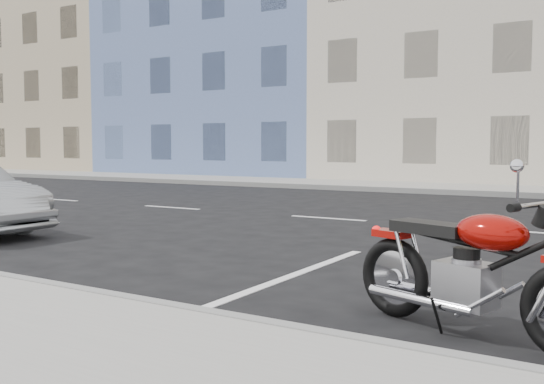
% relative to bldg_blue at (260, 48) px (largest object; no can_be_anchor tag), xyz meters
% --- Properties ---
extents(ground, '(120.00, 120.00, 0.00)m').
position_rel_bldg_blue_xyz_m(ground, '(14.00, -16.30, -6.50)').
color(ground, black).
rests_on(ground, ground).
extents(sidewalk_far, '(80.00, 3.40, 0.15)m').
position_rel_bldg_blue_xyz_m(sidewalk_far, '(9.00, -7.60, -6.42)').
color(sidewalk_far, gray).
rests_on(sidewalk_far, ground).
extents(curb_far, '(80.00, 0.12, 0.16)m').
position_rel_bldg_blue_xyz_m(curb_far, '(9.00, -9.30, -6.42)').
color(curb_far, gray).
rests_on(curb_far, ground).
extents(bldg_far_west, '(12.00, 12.00, 12.00)m').
position_rel_bldg_blue_xyz_m(bldg_far_west, '(-12.00, 0.00, -0.50)').
color(bldg_far_west, tan).
rests_on(bldg_far_west, ground).
extents(bldg_blue, '(12.00, 12.00, 13.00)m').
position_rel_bldg_blue_xyz_m(bldg_blue, '(0.00, 0.00, 0.00)').
color(bldg_blue, '#5A71A6').
rests_on(bldg_blue, ground).
extents(bldg_cream, '(12.00, 12.00, 11.50)m').
position_rel_bldg_blue_xyz_m(bldg_cream, '(12.00, 0.00, -0.75)').
color(bldg_cream, beige).
rests_on(bldg_cream, ground).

